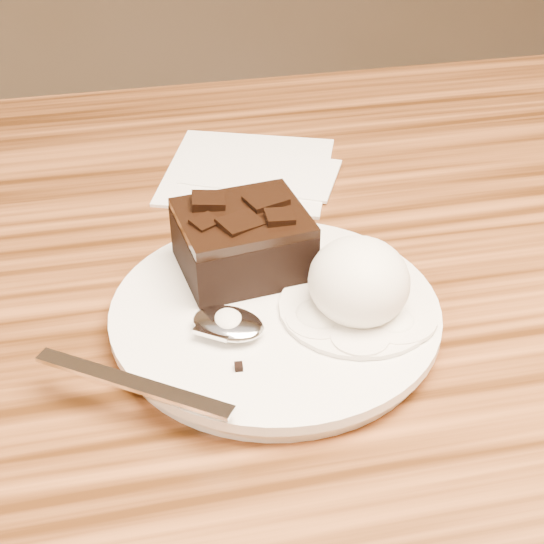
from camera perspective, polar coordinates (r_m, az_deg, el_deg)
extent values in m
cylinder|color=white|center=(0.56, 0.21, -3.17)|extent=(0.22, 0.22, 0.02)
cube|color=black|center=(0.58, -2.00, 1.84)|extent=(0.09, 0.08, 0.04)
ellipsoid|color=white|center=(0.54, 5.97, -0.64)|extent=(0.07, 0.07, 0.06)
cylinder|color=white|center=(0.55, 5.83, -2.50)|extent=(0.10, 0.10, 0.00)
cube|color=white|center=(0.75, -1.66, 7.01)|extent=(0.18, 0.18, 0.01)
cube|color=black|center=(0.51, -2.29, -6.49)|extent=(0.01, 0.01, 0.00)
cube|color=black|center=(0.55, 5.03, -2.74)|extent=(0.01, 0.01, 0.00)
cube|color=black|center=(0.53, 6.36, -4.75)|extent=(0.01, 0.00, 0.00)
cube|color=black|center=(0.54, 2.93, -3.39)|extent=(0.01, 0.01, 0.00)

